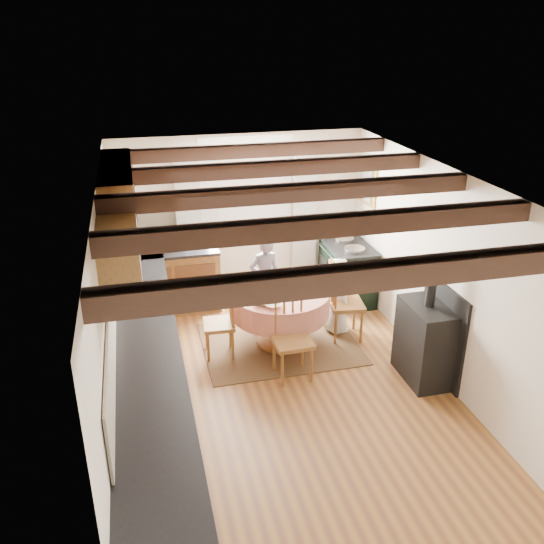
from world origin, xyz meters
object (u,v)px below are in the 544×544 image
object	(u,v)px
aga_range	(347,272)
child_far	(265,278)
chair_near	(293,339)
chair_left	(219,322)
child_right	(337,296)
dining_table	(280,318)
cup	(264,293)
cast_iron_stove	(427,322)
chair_right	(346,301)

from	to	relation	value
aga_range	child_far	bearing A→B (deg)	-167.34
child_far	chair_near	bearing A→B (deg)	77.55
chair_left	child_right	bearing A→B (deg)	102.08
dining_table	cup	size ratio (longest dim) A/B	12.47
chair_near	chair_left	bearing A→B (deg)	134.98
chair_left	child_far	size ratio (longest dim) A/B	0.75
child_far	dining_table	bearing A→B (deg)	80.00
chair_left	child_right	xyz separation A→B (m)	(1.60, 0.22, 0.06)
cast_iron_stove	cup	size ratio (longest dim) A/B	14.63
dining_table	chair_right	xyz separation A→B (m)	(0.88, -0.02, 0.14)
dining_table	cast_iron_stove	bearing A→B (deg)	-38.59
child_right	chair_left	bearing A→B (deg)	88.29
cast_iron_stove	cup	bearing A→B (deg)	147.72
chair_left	aga_range	xyz separation A→B (m)	(2.08, 1.10, -0.02)
chair_near	child_right	xyz separation A→B (m)	(0.86, 0.91, 0.02)
chair_near	cast_iron_stove	world-z (taller)	cast_iron_stove
cup	chair_right	bearing A→B (deg)	4.10
chair_left	aga_range	distance (m)	2.35
child_far	cast_iron_stove	bearing A→B (deg)	115.68
chair_near	chair_right	distance (m)	1.17
cup	child_right	bearing A→B (deg)	14.02
chair_right	child_right	world-z (taller)	same
chair_left	child_right	world-z (taller)	child_right
cast_iron_stove	child_far	size ratio (longest dim) A/B	1.20
aga_range	dining_table	bearing A→B (deg)	-141.24
chair_near	aga_range	distance (m)	2.23
child_far	child_right	xyz separation A→B (m)	(0.84, -0.58, -0.09)
dining_table	chair_left	bearing A→B (deg)	-175.89
chair_left	child_far	world-z (taller)	child_far
chair_left	chair_right	size ratio (longest dim) A/B	0.88
chair_near	chair_right	xyz separation A→B (m)	(0.92, 0.73, 0.02)
chair_right	aga_range	xyz separation A→B (m)	(0.42, 1.06, -0.08)
cast_iron_stove	child_right	world-z (taller)	cast_iron_stove
child_right	dining_table	bearing A→B (deg)	91.83
cast_iron_stove	dining_table	bearing A→B (deg)	141.41
dining_table	aga_range	xyz separation A→B (m)	(1.30, 1.04, 0.06)
chair_right	child_right	distance (m)	0.19
chair_right	child_far	distance (m)	1.18
chair_left	cast_iron_stove	bearing A→B (deg)	68.25
chair_left	chair_right	xyz separation A→B (m)	(1.66, 0.04, 0.06)
cast_iron_stove	chair_right	bearing A→B (deg)	115.59
chair_left	chair_right	distance (m)	1.66
chair_near	cast_iron_stove	size ratio (longest dim) A/B	0.69
chair_right	cup	size ratio (longest dim) A/B	10.41
chair_near	cup	world-z (taller)	chair_near
chair_near	child_far	size ratio (longest dim) A/B	0.83
chair_near	chair_right	bearing A→B (deg)	36.22
aga_range	cup	world-z (taller)	aga_range
aga_range	child_right	bearing A→B (deg)	-118.67
chair_near	cup	distance (m)	0.73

